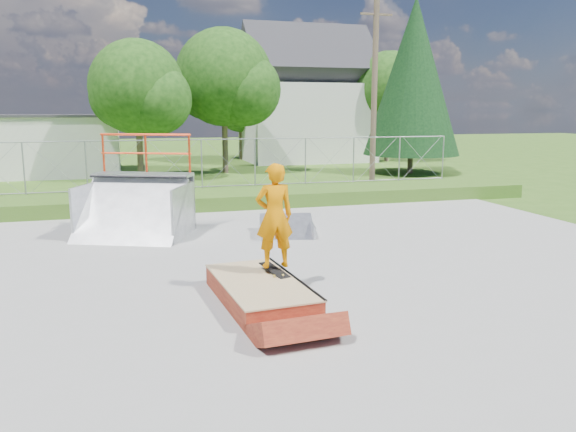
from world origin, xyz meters
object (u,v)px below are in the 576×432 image
grind_box (260,292)px  flat_bank_ramp (287,227)px  skater (274,220)px  quarter_pipe (132,187)px

grind_box → flat_bank_ramp: (1.93, 5.07, 0.02)m
flat_bank_ramp → skater: bearing=-95.4°
quarter_pipe → flat_bank_ramp: bearing=10.0°
skater → grind_box: bearing=47.0°
quarter_pipe → skater: bearing=-44.0°
quarter_pipe → flat_bank_ramp: quarter_pipe is taller
flat_bank_ramp → skater: (-1.56, -4.67, 1.17)m
grind_box → skater: skater is taller
grind_box → quarter_pipe: 6.40m
flat_bank_ramp → skater: skater is taller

